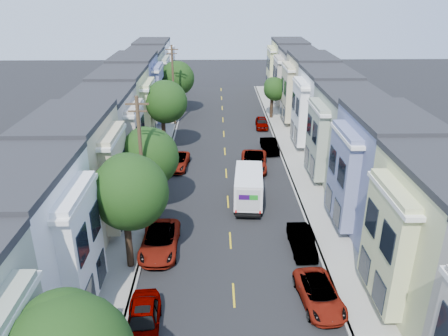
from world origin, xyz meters
name	(u,v)px	position (x,y,z in m)	size (l,w,h in m)	color
ground	(230,240)	(0.00, 0.00, 0.00)	(160.00, 160.00, 0.00)	black
road_slab	(225,162)	(0.00, 15.00, 0.01)	(12.00, 70.00, 0.02)	black
curb_left	(167,162)	(-6.05, 15.00, 0.07)	(0.30, 70.00, 0.15)	gray
curb_right	(284,161)	(6.05, 15.00, 0.07)	(0.30, 70.00, 0.15)	gray
sidewalk_left	(155,162)	(-7.35, 15.00, 0.07)	(2.60, 70.00, 0.15)	gray
sidewalk_right	(296,161)	(7.35, 15.00, 0.07)	(2.60, 70.00, 0.15)	gray
centerline	(225,162)	(0.00, 15.00, 0.00)	(0.12, 70.00, 0.01)	gold
townhouse_row_left	(118,163)	(-11.15, 15.00, 0.00)	(5.00, 70.00, 8.50)	#95A08B
townhouse_row_right	(332,161)	(11.15, 15.00, 0.00)	(5.00, 70.00, 8.50)	#95A08B
tree_b	(129,192)	(-6.30, -3.06, 5.44)	(4.70, 4.70, 7.81)	black
tree_c	(148,157)	(-6.30, 4.67, 4.65)	(4.69, 4.69, 7.01)	black
tree_d	(165,102)	(-6.30, 18.05, 5.58)	(4.52, 4.52, 7.87)	black
tree_e	(176,78)	(-6.30, 32.95, 5.05)	(4.70, 4.70, 7.42)	black
tree_far_r	(274,89)	(6.89, 30.59, 4.00)	(3.10, 3.10, 5.59)	black
utility_pole_near	(142,165)	(-6.30, 2.00, 5.15)	(1.60, 0.26, 10.00)	#42301E
utility_pole_far	(173,86)	(-6.30, 28.00, 5.15)	(1.60, 0.26, 10.00)	#42301E
fedex_truck	(249,186)	(1.70, 5.78, 1.58)	(2.26, 5.88, 2.82)	white
lead_sedan	(254,162)	(2.76, 13.09, 0.77)	(2.54, 5.52, 1.53)	black
parked_left_b	(143,321)	(-4.90, -8.84, 0.76)	(1.80, 4.69, 1.52)	black
parked_left_c	(160,241)	(-4.90, -1.19, 0.76)	(2.51, 5.43, 1.51)	#A3A6A9
parked_left_d	(177,162)	(-4.90, 13.51, 0.66)	(2.19, 4.75, 1.32)	#450B0E
parked_right_a	(319,294)	(4.90, -6.81, 0.65)	(2.15, 4.67, 1.30)	slate
parked_right_b	(302,241)	(4.90, -1.27, 0.69)	(1.47, 4.17, 1.39)	silver
parked_right_c	(270,146)	(4.90, 17.86, 0.67)	(1.42, 4.04, 1.35)	black
parked_right_d	(262,123)	(4.90, 26.40, 0.66)	(1.55, 4.05, 1.31)	black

